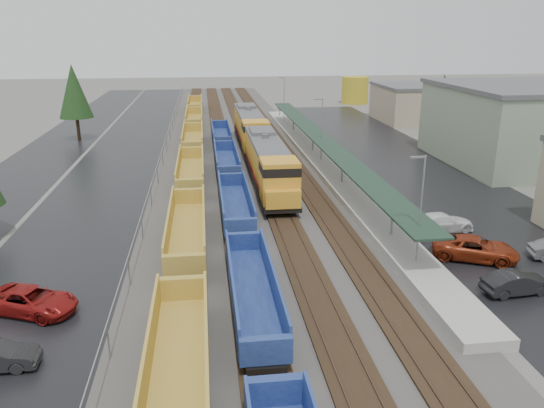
{
  "coord_description": "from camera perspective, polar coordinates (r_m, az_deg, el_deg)",
  "views": [
    {
      "loc": [
        -4.43,
        -11.43,
        15.56
      ],
      "look_at": [
        0.87,
        29.54,
        2.0
      ],
      "focal_mm": 35.0,
      "sensor_mm": 36.0,
      "label": 1
    }
  ],
  "objects": [
    {
      "name": "ballast_strip",
      "position": [
        73.23,
        -3.76,
        5.9
      ],
      "size": [
        20.0,
        160.0,
        0.08
      ],
      "primitive_type": "cube",
      "color": "#302D2B",
      "rests_on": "ground"
    },
    {
      "name": "locomotive_lead",
      "position": [
        54.29,
        -0.36,
        4.38
      ],
      "size": [
        3.33,
        21.92,
        4.96
      ],
      "color": "black",
      "rests_on": "ground"
    },
    {
      "name": "storage_tank",
      "position": [
        121.9,
        8.9,
        12.01
      ],
      "size": [
        5.85,
        5.85,
        5.85
      ],
      "primitive_type": "cylinder",
      "color": "gold",
      "rests_on": "ground"
    },
    {
      "name": "trackbed",
      "position": [
        73.21,
        -3.76,
        5.99
      ],
      "size": [
        14.6,
        160.0,
        0.22
      ],
      "color": "black",
      "rests_on": "ground"
    },
    {
      "name": "parked_car_east_c",
      "position": [
        45.04,
        17.8,
        -1.92
      ],
      "size": [
        2.74,
        5.45,
        1.52
      ],
      "primitive_type": "imported",
      "rotation": [
        0.0,
        0.0,
        1.69
      ],
      "color": "white",
      "rests_on": "ground"
    },
    {
      "name": "west_road",
      "position": [
        75.94,
        -23.0,
        4.91
      ],
      "size": [
        9.0,
        160.0,
        0.02
      ],
      "primitive_type": "cube",
      "color": "black",
      "rests_on": "ground"
    },
    {
      "name": "locomotive_trail",
      "position": [
        74.74,
        -2.35,
        8.18
      ],
      "size": [
        3.33,
        21.92,
        4.96
      ],
      "color": "black",
      "rests_on": "ground"
    },
    {
      "name": "well_string_blue",
      "position": [
        38.68,
        -3.24,
        -3.75
      ],
      "size": [
        2.54,
        95.65,
        2.25
      ],
      "color": "navy",
      "rests_on": "ground"
    },
    {
      "name": "parked_car_east_a",
      "position": [
        36.36,
        24.84,
        -7.74
      ],
      "size": [
        1.91,
        4.44,
        1.42
      ],
      "primitive_type": "imported",
      "rotation": [
        0.0,
        0.0,
        1.67
      ],
      "color": "black",
      "rests_on": "ground"
    },
    {
      "name": "east_commuter_lot",
      "position": [
        67.56,
        13.17,
        4.38
      ],
      "size": [
        16.0,
        100.0,
        0.02
      ],
      "primitive_type": "cube",
      "color": "black",
      "rests_on": "ground"
    },
    {
      "name": "well_string_yellow",
      "position": [
        57.51,
        -8.72,
        3.51
      ],
      "size": [
        2.75,
        121.66,
        2.44
      ],
      "color": "#AD9130",
      "rests_on": "ground"
    },
    {
      "name": "tree_east",
      "position": [
        77.17,
        17.85,
        10.56
      ],
      "size": [
        4.4,
        4.4,
        10.0
      ],
      "color": "#332316",
      "rests_on": "ground"
    },
    {
      "name": "parked_car_west_c",
      "position": [
        33.95,
        -24.47,
        -9.46
      ],
      "size": [
        4.39,
        5.94,
        1.5
      ],
      "primitive_type": "imported",
      "rotation": [
        0.0,
        0.0,
        1.17
      ],
      "color": "maroon",
      "rests_on": "ground"
    },
    {
      "name": "west_parking_lot",
      "position": [
        73.86,
        -15.5,
        5.36
      ],
      "size": [
        10.0,
        160.0,
        0.02
      ],
      "primitive_type": "cube",
      "color": "black",
      "rests_on": "ground"
    },
    {
      "name": "parked_car_east_b",
      "position": [
        40.42,
        21.03,
        -4.49
      ],
      "size": [
        4.94,
        6.51,
        1.64
      ],
      "primitive_type": "imported",
      "rotation": [
        0.0,
        0.0,
        1.14
      ],
      "color": "maroon",
      "rests_on": "ground"
    },
    {
      "name": "distant_hills",
      "position": [
        228.03,
        5.27,
        14.18
      ],
      "size": [
        301.0,
        140.0,
        25.2
      ],
      "color": "#54644E",
      "rests_on": "ground"
    },
    {
      "name": "station_platform",
      "position": [
        64.72,
        5.28,
        4.85
      ],
      "size": [
        3.0,
        80.0,
        8.0
      ],
      "color": "#9E9B93",
      "rests_on": "ground"
    },
    {
      "name": "tree_west_far",
      "position": [
        83.94,
        -20.53,
        11.29
      ],
      "size": [
        4.84,
        4.84,
        11.0
      ],
      "color": "#332316",
      "rests_on": "ground"
    },
    {
      "name": "chainlink_fence",
      "position": [
        71.43,
        -11.37,
        6.55
      ],
      "size": [
        0.08,
        160.04,
        2.02
      ],
      "color": "gray",
      "rests_on": "ground"
    }
  ]
}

